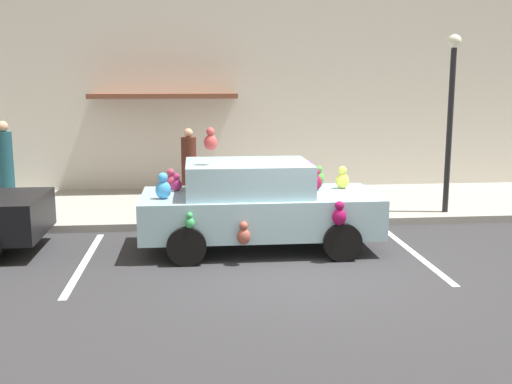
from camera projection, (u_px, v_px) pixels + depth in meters
name	position (u px, v px, depth m)	size (l,w,h in m)	color
ground_plane	(306.00, 274.00, 9.50)	(60.00, 60.00, 0.00)	#2D2D30
sidewalk	(268.00, 205.00, 14.38)	(24.00, 4.00, 0.15)	gray
storefront_building	(257.00, 70.00, 15.91)	(24.00, 1.25, 6.40)	beige
parking_stripe_front	(413.00, 252.00, 10.68)	(0.12, 3.60, 0.01)	silver
parking_stripe_rear	(85.00, 262.00, 10.13)	(0.12, 3.60, 0.01)	silver
plush_covered_car	(257.00, 204.00, 10.84)	(4.11, 2.12, 2.17)	#91B6C1
teddy_bear_on_sidewalk	(169.00, 202.00, 12.89)	(0.32, 0.27, 0.61)	#9E723D
street_lamp_post	(451.00, 104.00, 12.84)	(0.28, 0.28, 3.71)	black
pedestrian_near_shopfront	(189.00, 167.00, 14.53)	(0.35, 0.35, 1.68)	#472017
pedestrian_walking_past	(5.00, 163.00, 14.46)	(0.37, 0.37, 1.85)	#18414A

